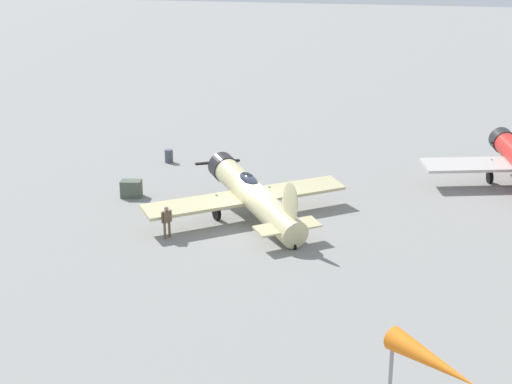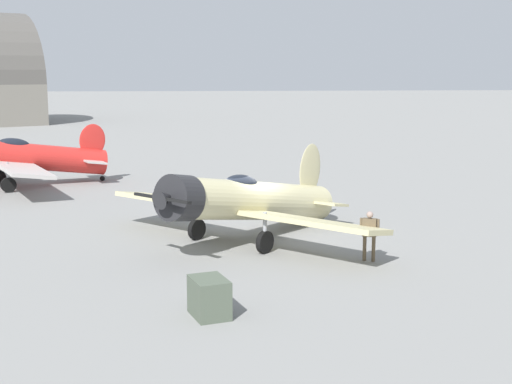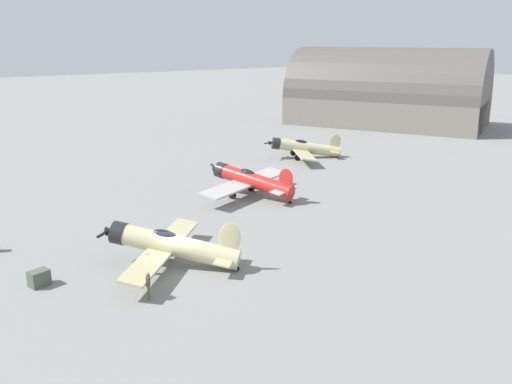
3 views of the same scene
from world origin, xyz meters
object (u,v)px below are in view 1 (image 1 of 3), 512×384
object	(u,v)px
fuel_drum	(169,156)
windsock_mast	(429,367)
ground_crew_mechanic	(167,219)
airplane_foreground	(252,195)
equipment_crate	(131,189)

from	to	relation	value
fuel_drum	windsock_mast	distance (m)	37.56
ground_crew_mechanic	windsock_mast	size ratio (longest dim) A/B	0.29
airplane_foreground	equipment_crate	world-z (taller)	airplane_foreground
airplane_foreground	windsock_mast	world-z (taller)	windsock_mast
airplane_foreground	ground_crew_mechanic	xyz separation A→B (m)	(-3.79, 3.27, -0.49)
equipment_crate	fuel_drum	xyz separation A→B (m)	(7.84, 1.22, -0.05)
fuel_drum	windsock_mast	size ratio (longest dim) A/B	0.16
fuel_drum	equipment_crate	bearing A→B (deg)	-171.14
equipment_crate	windsock_mast	distance (m)	30.64
fuel_drum	windsock_mast	xyz separation A→B (m)	(-30.89, -20.81, 4.87)
ground_crew_mechanic	equipment_crate	bearing A→B (deg)	156.99
airplane_foreground	fuel_drum	distance (m)	13.50
airplane_foreground	ground_crew_mechanic	size ratio (longest dim) A/B	5.66
airplane_foreground	windsock_mast	xyz separation A→B (m)	(-21.32, -11.35, 3.81)
ground_crew_mechanic	airplane_foreground	bearing A→B (deg)	74.20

